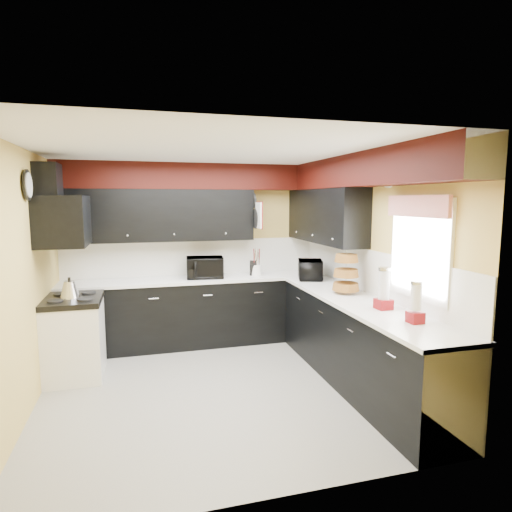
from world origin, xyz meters
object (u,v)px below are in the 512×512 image
Objects in this scene: microwave at (310,270)px; knife_block at (253,268)px; kettle at (70,289)px; utensil_crock at (257,270)px; toaster_oven at (205,267)px.

microwave is 2.34× the size of knife_block.
utensil_crock is at bearing 16.43° from kettle.
knife_block is (-0.05, 0.03, 0.02)m from utensil_crock.
microwave reaches higher than kettle.
knife_block is at bearing 72.29° from microwave.
microwave is 2.25× the size of kettle.
kettle reaches higher than utensil_crock.
utensil_crock is (-0.63, 0.46, -0.05)m from microwave.
knife_block is at bearing 17.43° from kettle.
utensil_crock is at bearing 4.77° from toaster_oven.
toaster_oven is 0.69m from knife_block.
toaster_oven reaches higher than microwave.
utensil_crock is 0.06m from knife_block.
toaster_oven is 1.07× the size of microwave.
microwave is at bearing -19.96° from knife_block.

